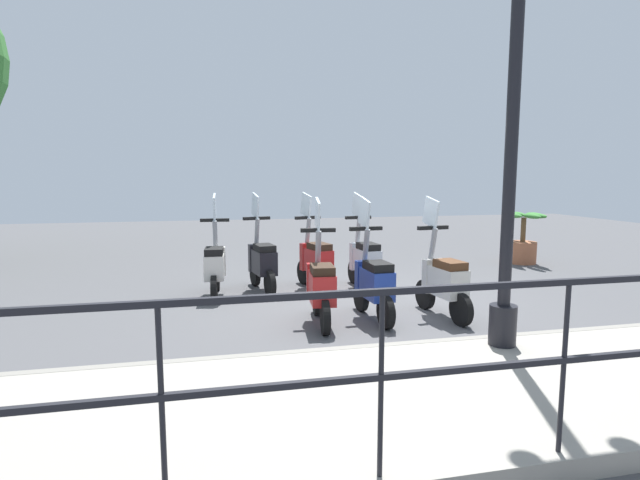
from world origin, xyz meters
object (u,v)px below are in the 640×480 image
object	(u,v)px
scooter_near_1	(373,282)
scooter_far_1	(315,259)
potted_palm	(523,242)
scooter_far_2	(262,261)
scooter_near_0	(443,280)
scooter_far_3	(215,265)
scooter_near_2	(321,286)
lamp_post_near	(512,136)
scooter_far_0	(364,259)

from	to	relation	value
scooter_near_1	scooter_far_1	xyz separation A→B (m)	(1.82, 0.36, 0.00)
potted_palm	scooter_far_2	world-z (taller)	scooter_far_2
scooter_near_0	scooter_far_3	distance (m)	3.33
scooter_far_2	scooter_far_3	xyz separation A→B (m)	(-0.19, 0.72, 0.00)
scooter_near_0	scooter_far_1	xyz separation A→B (m)	(1.90, 1.26, 0.00)
scooter_near_2	potted_palm	bearing A→B (deg)	-51.49
scooter_near_1	scooter_far_3	bearing A→B (deg)	45.60
scooter_near_0	scooter_near_1	size ratio (longest dim) A/B	1.00
scooter_near_1	potted_palm	bearing A→B (deg)	-56.89
scooter_near_0	scooter_far_2	distance (m)	2.87
potted_palm	scooter_near_2	bearing A→B (deg)	123.01
potted_palm	scooter_far_1	world-z (taller)	scooter_far_1
scooter_near_1	scooter_far_1	distance (m)	1.85
scooter_near_1	scooter_far_1	world-z (taller)	same
scooter_near_0	scooter_near_2	size ratio (longest dim) A/B	1.00
scooter_near_2	scooter_far_3	bearing A→B (deg)	41.20
lamp_post_near	scooter_far_0	size ratio (longest dim) A/B	2.96
lamp_post_near	scooter_far_2	bearing A→B (deg)	30.15
scooter_near_2	scooter_far_1	world-z (taller)	same
scooter_near_2	scooter_far_1	size ratio (longest dim) A/B	1.00
scooter_far_1	scooter_far_2	distance (m)	0.85
scooter_near_0	scooter_far_0	distance (m)	1.81
lamp_post_near	scooter_far_3	size ratio (longest dim) A/B	2.96
scooter_far_1	scooter_far_3	world-z (taller)	same
potted_palm	scooter_far_0	size ratio (longest dim) A/B	0.69
lamp_post_near	scooter_near_2	distance (m)	2.73
scooter_near_0	scooter_far_0	world-z (taller)	same
scooter_far_1	scooter_near_2	bearing A→B (deg)	155.52
scooter_near_2	scooter_near_0	bearing A→B (deg)	-85.87
scooter_far_3	scooter_near_0	bearing A→B (deg)	-118.10
potted_palm	scooter_near_1	world-z (taller)	scooter_near_1
scooter_near_0	scooter_near_2	distance (m)	1.59
scooter_near_2	scooter_far_2	xyz separation A→B (m)	(1.91, 0.51, 0.00)
scooter_far_3	scooter_near_2	bearing A→B (deg)	-140.53
scooter_far_1	scooter_far_2	world-z (taller)	same
lamp_post_near	potted_palm	size ratio (longest dim) A/B	4.31
scooter_far_0	scooter_far_3	world-z (taller)	same
scooter_near_1	scooter_near_2	distance (m)	0.69
scooter_near_1	scooter_far_3	size ratio (longest dim) A/B	1.00
lamp_post_near	scooter_near_0	size ratio (longest dim) A/B	2.96
lamp_post_near	potted_palm	bearing A→B (deg)	-36.30
scooter_near_1	scooter_far_2	bearing A→B (deg)	29.40
lamp_post_near	scooter_near_0	distance (m)	2.27
scooter_near_1	scooter_far_0	bearing A→B (deg)	-17.32
potted_palm	scooter_near_0	size ratio (longest dim) A/B	0.69
scooter_far_1	scooter_far_3	size ratio (longest dim) A/B	1.00
scooter_near_0	scooter_far_2	bearing A→B (deg)	40.62
lamp_post_near	scooter_near_0	world-z (taller)	lamp_post_near
lamp_post_near	scooter_near_1	distance (m)	2.46
lamp_post_near	scooter_far_0	bearing A→B (deg)	6.93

